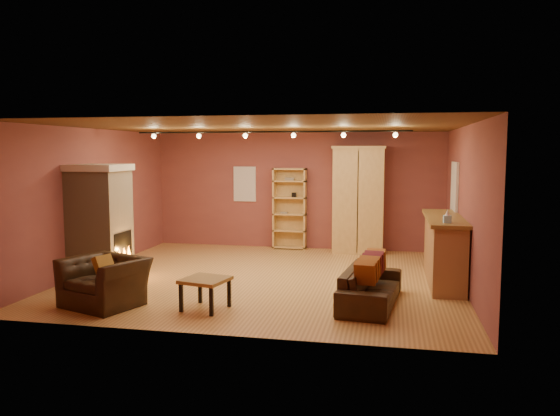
% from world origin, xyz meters
% --- Properties ---
extents(floor, '(7.00, 7.00, 0.00)m').
position_xyz_m(floor, '(0.00, 0.00, 0.00)').
color(floor, '#AC7A3D').
rests_on(floor, ground).
extents(ceiling, '(7.00, 7.00, 0.00)m').
position_xyz_m(ceiling, '(0.00, 0.00, 2.80)').
color(ceiling, brown).
rests_on(ceiling, back_wall).
extents(back_wall, '(7.00, 0.02, 2.80)m').
position_xyz_m(back_wall, '(0.00, 3.25, 1.40)').
color(back_wall, brown).
rests_on(back_wall, floor).
extents(left_wall, '(0.02, 6.50, 2.80)m').
position_xyz_m(left_wall, '(-3.50, 0.00, 1.40)').
color(left_wall, brown).
rests_on(left_wall, floor).
extents(right_wall, '(0.02, 6.50, 2.80)m').
position_xyz_m(right_wall, '(3.50, 0.00, 1.40)').
color(right_wall, brown).
rests_on(right_wall, floor).
extents(fireplace, '(1.01, 0.98, 2.12)m').
position_xyz_m(fireplace, '(-3.04, -0.60, 1.06)').
color(fireplace, tan).
rests_on(fireplace, floor).
extents(back_window, '(0.56, 0.04, 0.86)m').
position_xyz_m(back_window, '(-1.30, 3.23, 1.55)').
color(back_window, silver).
rests_on(back_window, back_wall).
extents(bookcase, '(0.80, 0.31, 1.95)m').
position_xyz_m(bookcase, '(-0.15, 3.15, 0.99)').
color(bookcase, '#DAB26A').
rests_on(bookcase, floor).
extents(armoire, '(1.21, 0.69, 2.47)m').
position_xyz_m(armoire, '(1.51, 2.94, 1.24)').
color(armoire, '#DAB26A').
rests_on(armoire, floor).
extents(bar_counter, '(0.66, 2.51, 1.20)m').
position_xyz_m(bar_counter, '(3.20, 0.28, 0.61)').
color(bar_counter, '#AD7D4F').
rests_on(bar_counter, floor).
extents(tissue_box, '(0.13, 0.13, 0.22)m').
position_xyz_m(tissue_box, '(3.15, -0.61, 1.29)').
color(tissue_box, '#8CC2E1').
rests_on(tissue_box, bar_counter).
extents(right_window, '(0.05, 0.90, 1.00)m').
position_xyz_m(right_window, '(3.47, 1.40, 1.65)').
color(right_window, silver).
rests_on(right_window, right_wall).
extents(loveseat, '(0.78, 1.97, 0.79)m').
position_xyz_m(loveseat, '(1.96, -1.42, 0.39)').
color(loveseat, black).
rests_on(loveseat, floor).
extents(armchair, '(1.31, 1.07, 0.99)m').
position_xyz_m(armchair, '(-2.04, -2.28, 0.49)').
color(armchair, black).
rests_on(armchair, floor).
extents(coffee_table, '(0.74, 0.74, 0.47)m').
position_xyz_m(coffee_table, '(-0.45, -2.17, 0.40)').
color(coffee_table, olive).
rests_on(coffee_table, floor).
extents(track_rail, '(5.20, 0.09, 0.13)m').
position_xyz_m(track_rail, '(0.00, 0.20, 2.69)').
color(track_rail, black).
rests_on(track_rail, ceiling).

